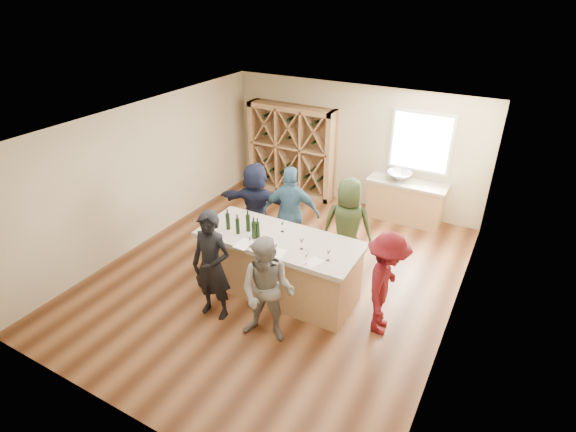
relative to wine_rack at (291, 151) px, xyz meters
The scene contains 35 objects.
floor 3.78m from the wine_rack, 65.36° to the right, with size 6.00×7.00×0.10m, color brown.
ceiling 4.00m from the wine_rack, 65.36° to the right, with size 6.00×7.00×0.10m, color white.
wall_back 1.56m from the wine_rack, 10.57° to the left, with size 6.00×0.10×2.80m, color #C4B38E.
wall_front 6.99m from the wine_rack, 77.60° to the right, with size 6.00×0.10×2.80m, color #C4B38E.
wall_left 3.63m from the wine_rack, 115.36° to the right, with size 0.10×7.00×2.80m, color #C4B38E.
wall_right 5.61m from the wine_rack, 35.70° to the right, with size 0.10×7.00×2.80m, color #C4B38E.
window_frame 3.08m from the wine_rack, ahead, with size 1.30×0.06×1.30m, color white.
window_pane 3.07m from the wine_rack, ahead, with size 1.18×0.01×1.18m, color white.
wine_rack is the anchor object (origin of this frame).
back_counter_base 2.98m from the wine_rack, ahead, with size 1.60×0.58×0.86m, color #AA7F51.
back_counter_top 2.91m from the wine_rack, ahead, with size 1.70×0.62×0.06m, color #ADA28E.
sink 2.70m from the wine_rack, ahead, with size 0.54×0.54×0.19m, color silver.
faucet 2.70m from the wine_rack, ahead, with size 0.02×0.02×0.30m, color silver.
tasting_counter_base 4.13m from the wine_rack, 64.32° to the right, with size 2.60×1.00×1.00m, color #AA7F51.
tasting_counter_top 4.09m from the wine_rack, 64.32° to the right, with size 2.72×1.12×0.08m, color #ADA28E.
wine_bottle_a 3.94m from the wine_rack, 77.12° to the right, with size 0.07×0.07×0.29m, color black.
wine_bottle_b 4.05m from the wine_rack, 74.11° to the right, with size 0.07×0.07×0.27m, color black.
wine_bottle_c 3.93m from the wine_rack, 72.03° to the right, with size 0.07×0.07×0.30m, color black.
wine_bottle_d 4.14m from the wine_rack, 69.89° to the right, with size 0.07×0.07×0.30m, color black.
wine_bottle_e 4.11m from the wine_rack, 69.11° to the right, with size 0.07×0.07×0.28m, color black.
wine_glass_a 4.40m from the wine_rack, 70.00° to the right, with size 0.07×0.07×0.19m, color white.
wine_glass_b 4.61m from the wine_rack, 64.57° to the right, with size 0.07×0.07×0.20m, color white.
wine_glass_c 4.83m from the wine_rack, 58.91° to the right, with size 0.07×0.07×0.18m, color white.
wine_glass_d 4.42m from the wine_rack, 59.44° to the right, with size 0.07×0.07×0.18m, color white.
wine_glass_e 4.77m from the wine_rack, 54.89° to the right, with size 0.07×0.07×0.18m, color white.
tasting_menu_a 4.35m from the wine_rack, 71.53° to the right, with size 0.23×0.31×0.00m, color white.
tasting_menu_b 4.55m from the wine_rack, 64.01° to the right, with size 0.20×0.27×0.00m, color white.
tasting_menu_c 4.79m from the wine_rack, 57.63° to the right, with size 0.20×0.27×0.00m, color white.
person_near_left 4.82m from the wine_rack, 76.15° to the right, with size 0.67×0.49×1.84m, color black.
person_near_right 5.21m from the wine_rack, 65.25° to the right, with size 0.83×0.46×1.71m, color slate.
person_server 5.20m from the wine_rack, 46.00° to the right, with size 1.09×0.51×1.69m, color #590F14.
person_far_mid 2.94m from the wine_rack, 61.58° to the right, with size 1.08×0.55×1.85m, color #335972.
person_far_right 3.53m from the wine_rack, 44.99° to the right, with size 0.88×0.58×1.81m, color #263319.
person_far_left 2.54m from the wine_rack, 77.49° to the right, with size 1.59×0.57×1.72m, color #191E38.
wine_glass_f 3.88m from the wine_rack, 63.71° to the right, with size 0.07×0.07×0.18m, color white.
Camera 1 is at (3.43, -5.83, 4.84)m, focal length 28.00 mm.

